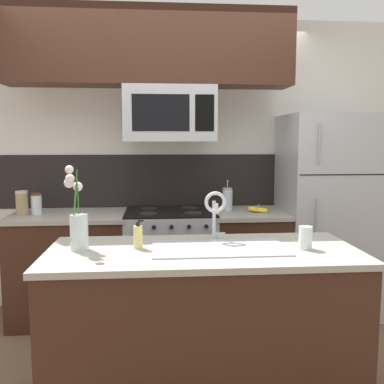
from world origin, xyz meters
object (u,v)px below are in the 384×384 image
at_px(refrigerator, 327,214).
at_px(dish_soap_bottle, 138,237).
at_px(storage_jar_tall, 22,203).
at_px(stove_range, 170,263).
at_px(microwave, 170,114).
at_px(sink_faucet, 215,209).
at_px(storage_jar_medium, 36,204).
at_px(flower_vase, 78,225).
at_px(banana_bunch, 259,210).
at_px(drinking_glass, 305,238).
at_px(french_press, 227,199).

xyz_separation_m(refrigerator, dish_soap_bottle, (-1.61, -1.22, 0.11)).
relative_size(refrigerator, storage_jar_tall, 8.67).
relative_size(stove_range, microwave, 1.25).
relative_size(stove_range, sink_faucet, 3.04).
distance_m(storage_jar_medium, flower_vase, 1.33).
height_order(banana_bunch, flower_vase, flower_vase).
bearing_deg(dish_soap_bottle, refrigerator, 37.30).
height_order(refrigerator, storage_jar_medium, refrigerator).
height_order(sink_faucet, drinking_glass, sink_faucet).
bearing_deg(banana_bunch, microwave, 177.03).
xyz_separation_m(storage_jar_tall, dish_soap_bottle, (0.99, -1.17, -0.03)).
bearing_deg(french_press, storage_jar_tall, -177.00).
relative_size(sink_faucet, drinking_glass, 2.36).
bearing_deg(refrigerator, microwave, -178.31).
relative_size(refrigerator, drinking_glass, 13.41).
xyz_separation_m(sink_faucet, flower_vase, (-0.79, -0.15, -0.06)).
distance_m(storage_jar_medium, banana_bunch, 1.86).
height_order(stove_range, drinking_glass, drinking_glass).
distance_m(sink_faucet, dish_soap_bottle, 0.50).
relative_size(stove_range, drinking_glass, 7.18).
xyz_separation_m(banana_bunch, french_press, (-0.25, 0.12, 0.08)).
xyz_separation_m(stove_range, banana_bunch, (0.75, -0.06, 0.47)).
xyz_separation_m(refrigerator, flower_vase, (-1.94, -1.23, 0.18)).
relative_size(microwave, refrigerator, 0.43).
height_order(storage_jar_tall, dish_soap_bottle, storage_jar_tall).
bearing_deg(stove_range, drinking_glass, -60.82).
distance_m(stove_range, banana_bunch, 0.89).
relative_size(refrigerator, french_press, 6.50).
bearing_deg(dish_soap_bottle, sink_faucet, 18.18).
xyz_separation_m(refrigerator, storage_jar_tall, (-2.60, -0.05, 0.14)).
xyz_separation_m(sink_faucet, dish_soap_bottle, (-0.46, -0.15, -0.13)).
height_order(stove_range, storage_jar_tall, storage_jar_tall).
height_order(sink_faucet, flower_vase, flower_vase).
xyz_separation_m(storage_jar_medium, sink_faucet, (1.35, -1.05, 0.11)).
bearing_deg(drinking_glass, banana_bunch, 88.63).
relative_size(microwave, dish_soap_bottle, 4.51).
xyz_separation_m(refrigerator, drinking_glass, (-0.66, -1.31, 0.11)).
bearing_deg(dish_soap_bottle, flower_vase, -179.37).
bearing_deg(microwave, stove_range, 90.16).
bearing_deg(drinking_glass, microwave, 119.58).
xyz_separation_m(french_press, drinking_glass, (0.22, -1.35, -0.03)).
bearing_deg(sink_faucet, storage_jar_tall, 144.89).
xyz_separation_m(french_press, sink_faucet, (-0.26, -1.11, 0.10)).
height_order(banana_bunch, french_press, french_press).
height_order(french_press, dish_soap_bottle, french_press).
xyz_separation_m(storage_jar_tall, sink_faucet, (1.46, -1.02, 0.10)).
relative_size(french_press, flower_vase, 0.56).
relative_size(storage_jar_tall, sink_faucet, 0.65).
distance_m(banana_bunch, flower_vase, 1.74).
distance_m(stove_range, microwave, 1.27).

